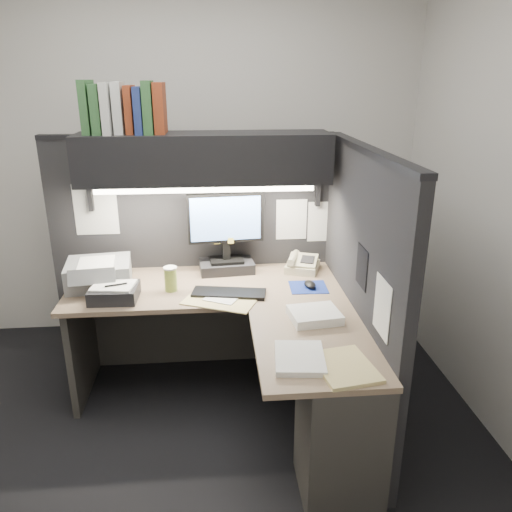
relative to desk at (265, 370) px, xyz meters
name	(u,v)px	position (x,y,z in m)	size (l,w,h in m)	color
floor	(191,440)	(-0.43, 0.00, -0.44)	(3.50, 3.50, 0.00)	black
wall_back	(190,163)	(-0.43, 1.50, 0.91)	(3.50, 0.04, 2.70)	silver
wall_front	(135,403)	(-0.43, -1.50, 0.91)	(3.50, 0.04, 2.70)	silver
partition_back	(195,255)	(-0.40, 0.93, 0.36)	(1.90, 0.06, 1.60)	black
partition_right	(358,294)	(0.55, 0.18, 0.36)	(0.06, 1.50, 1.60)	black
desk	(265,370)	(0.00, 0.00, 0.00)	(1.70, 1.53, 0.73)	#7E6250
overhead_shelf	(205,158)	(-0.30, 0.75, 1.06)	(1.55, 0.34, 0.30)	black
task_light_tube	(205,190)	(-0.30, 0.61, 0.89)	(0.04, 0.04, 1.32)	white
monitor	(226,241)	(-0.18, 0.78, 0.50)	(0.50, 0.25, 0.54)	black
keyboard	(229,293)	(-0.18, 0.40, 0.30)	(0.44, 0.15, 0.02)	black
mousepad	(308,287)	(0.32, 0.46, 0.29)	(0.23, 0.21, 0.00)	navy
mouse	(310,284)	(0.33, 0.45, 0.31)	(0.07, 0.11, 0.04)	black
telephone	(302,265)	(0.33, 0.75, 0.33)	(0.21, 0.22, 0.09)	#B1A988
coffee_cup	(171,280)	(-0.53, 0.49, 0.36)	(0.08, 0.08, 0.14)	#A8B247
printer	(99,273)	(-0.98, 0.62, 0.36)	(0.39, 0.33, 0.15)	gray
notebook_stack	(114,293)	(-0.85, 0.39, 0.33)	(0.27, 0.23, 0.08)	black
open_folder	(221,300)	(-0.23, 0.32, 0.29)	(0.41, 0.27, 0.01)	#CDBA73
paper_stack_a	(315,315)	(0.27, 0.03, 0.31)	(0.26, 0.22, 0.05)	white
paper_stack_b	(300,358)	(0.12, -0.38, 0.30)	(0.23, 0.28, 0.03)	white
manila_stack	(345,367)	(0.31, -0.46, 0.30)	(0.25, 0.31, 0.02)	#CDBA73
binder_row	(125,108)	(-0.76, 0.75, 1.35)	(0.48, 0.26, 0.31)	#2B572C
pinned_papers	(255,235)	(0.00, 0.56, 0.61)	(1.76, 1.31, 0.51)	white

